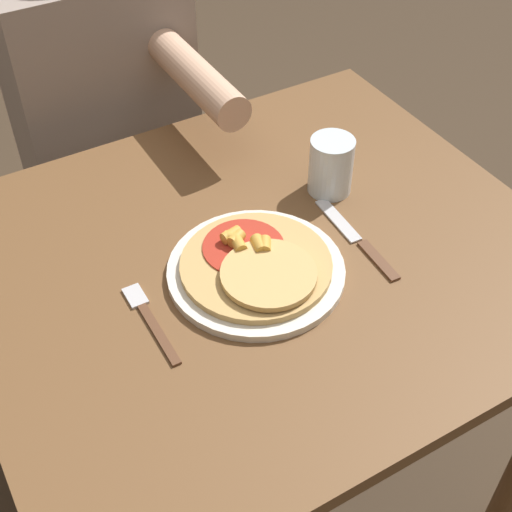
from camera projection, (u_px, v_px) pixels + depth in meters
ground_plane at (259, 481)px, 1.70m from camera, size 8.00×8.00×0.00m
dining_table at (260, 305)px, 1.27m from camera, size 0.96×0.84×0.76m
plate at (256, 271)px, 1.13m from camera, size 0.28×0.28×0.01m
pizza at (257, 264)px, 1.12m from camera, size 0.24×0.24×0.04m
fork at (149, 318)px, 1.07m from camera, size 0.03×0.18×0.00m
knife at (358, 240)px, 1.19m from camera, size 0.03×0.22×0.00m
drinking_glass at (331, 166)px, 1.26m from camera, size 0.08×0.08×0.11m
person_diner at (107, 115)px, 1.60m from camera, size 0.38×0.52×1.17m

